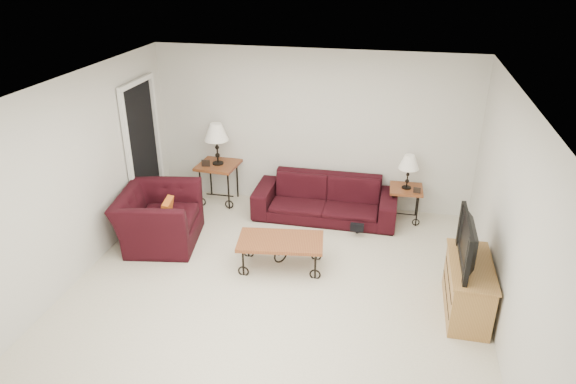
% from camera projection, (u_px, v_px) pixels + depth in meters
% --- Properties ---
extents(ground, '(5.00, 5.00, 0.00)m').
position_uv_depth(ground, '(276.00, 289.00, 6.40)').
color(ground, beige).
rests_on(ground, ground).
extents(wall_back, '(5.00, 0.02, 2.50)m').
position_uv_depth(wall_back, '(312.00, 130.00, 8.08)').
color(wall_back, silver).
rests_on(wall_back, ground).
extents(wall_front, '(5.00, 0.02, 2.50)m').
position_uv_depth(wall_front, '(192.00, 347.00, 3.66)').
color(wall_front, silver).
rests_on(wall_front, ground).
extents(wall_left, '(0.02, 5.00, 2.50)m').
position_uv_depth(wall_left, '(77.00, 179.00, 6.35)').
color(wall_left, silver).
rests_on(wall_left, ground).
extents(wall_right, '(0.02, 5.00, 2.50)m').
position_uv_depth(wall_right, '(508.00, 220.00, 5.39)').
color(wall_right, silver).
rests_on(wall_right, ground).
extents(ceiling, '(5.00, 5.00, 0.00)m').
position_uv_depth(ceiling, '(274.00, 88.00, 5.34)').
color(ceiling, white).
rests_on(ceiling, wall_back).
extents(doorway, '(0.08, 0.94, 2.04)m').
position_uv_depth(doorway, '(143.00, 151.00, 7.90)').
color(doorway, black).
rests_on(doorway, ground).
extents(sofa, '(2.18, 0.85, 0.64)m').
position_uv_depth(sofa, '(325.00, 198.00, 8.00)').
color(sofa, black).
rests_on(sofa, ground).
extents(side_table_left, '(0.66, 0.66, 0.67)m').
position_uv_depth(side_table_left, '(219.00, 183.00, 8.49)').
color(side_table_left, brown).
rests_on(side_table_left, ground).
extents(side_table_right, '(0.50, 0.50, 0.53)m').
position_uv_depth(side_table_right, '(405.00, 204.00, 7.95)').
color(side_table_right, brown).
rests_on(side_table_right, ground).
extents(lamp_left, '(0.41, 0.41, 0.67)m').
position_uv_depth(lamp_left, '(217.00, 144.00, 8.20)').
color(lamp_left, black).
rests_on(lamp_left, side_table_left).
extents(lamp_right, '(0.31, 0.31, 0.53)m').
position_uv_depth(lamp_right, '(408.00, 172.00, 7.72)').
color(lamp_right, black).
rests_on(lamp_right, side_table_right).
extents(photo_frame_left, '(0.14, 0.03, 0.11)m').
position_uv_depth(photo_frame_left, '(206.00, 163.00, 8.22)').
color(photo_frame_left, black).
rests_on(photo_frame_left, side_table_left).
extents(photo_frame_right, '(0.11, 0.03, 0.09)m').
position_uv_depth(photo_frame_right, '(417.00, 190.00, 7.65)').
color(photo_frame_right, black).
rests_on(photo_frame_right, side_table_right).
extents(coffee_table, '(1.16, 0.73, 0.41)m').
position_uv_depth(coffee_table, '(281.00, 253.00, 6.76)').
color(coffee_table, brown).
rests_on(coffee_table, ground).
extents(armchair, '(1.21, 1.33, 0.77)m').
position_uv_depth(armchair, '(159.00, 218.00, 7.28)').
color(armchair, black).
rests_on(armchair, ground).
extents(throw_pillow, '(0.15, 0.36, 0.35)m').
position_uv_depth(throw_pillow, '(166.00, 211.00, 7.15)').
color(throw_pillow, orange).
rests_on(throw_pillow, armchair).
extents(tv_stand, '(0.44, 1.06, 0.63)m').
position_uv_depth(tv_stand, '(468.00, 288.00, 5.88)').
color(tv_stand, '#A97A3E').
rests_on(tv_stand, ground).
extents(television, '(0.12, 0.95, 0.55)m').
position_uv_depth(television, '(474.00, 243.00, 5.63)').
color(television, black).
rests_on(television, tv_stand).
extents(backpack, '(0.30, 0.23, 0.39)m').
position_uv_depth(backpack, '(358.00, 222.00, 7.57)').
color(backpack, black).
rests_on(backpack, ground).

